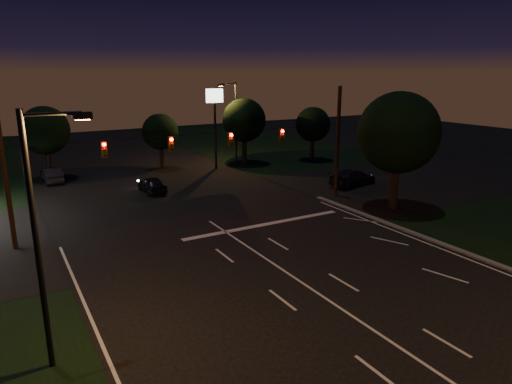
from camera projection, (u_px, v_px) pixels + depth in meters
ground at (342, 309)px, 19.99m from camera, size 140.00×140.00×0.00m
cross_street_right at (394, 182)px, 43.05m from camera, size 20.00×16.00×0.02m
stop_bar at (265, 224)px, 31.08m from camera, size 12.00×0.50×0.01m
utility_pole_right at (335, 196)px, 38.35m from camera, size 0.30×0.30×9.00m
utility_pole_left at (16, 249)px, 26.77m from camera, size 0.28×0.28×8.00m
signal_span at (202, 141)px, 31.13m from camera, size 24.00×0.40×1.56m
pole_sign_right at (215, 110)px, 47.40m from camera, size 1.80×0.30×8.40m
street_light_left at (43, 224)px, 14.91m from camera, size 2.20×0.35×9.00m
street_light_right_far at (234, 117)px, 50.89m from camera, size 2.20×0.35×9.00m
tree_right_near at (397, 133)px, 33.59m from camera, size 6.00×6.00×8.76m
tree_far_b at (45, 131)px, 43.55m from camera, size 4.60×4.60×6.98m
tree_far_c at (160, 132)px, 48.19m from camera, size 3.80×3.80×5.86m
tree_far_d at (244, 121)px, 50.65m from camera, size 4.80×4.80×7.30m
tree_far_e at (312, 125)px, 53.00m from camera, size 4.00×4.00×6.18m
car_oncoming_a at (152, 184)px, 39.25m from camera, size 1.69×4.05×1.37m
car_oncoming_b at (52, 175)px, 42.84m from camera, size 1.70×4.44×1.44m
car_cross at (353, 177)px, 41.59m from camera, size 5.57×3.24×1.52m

